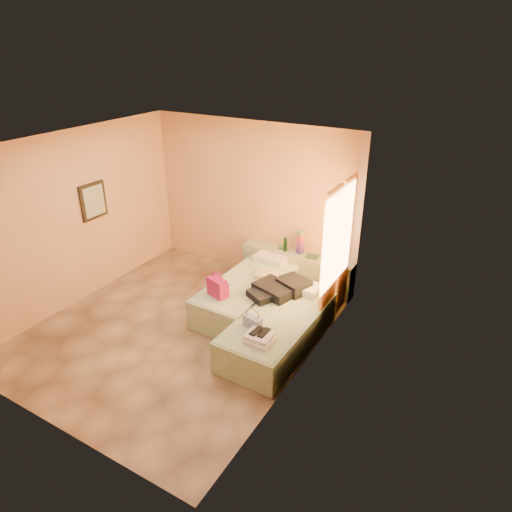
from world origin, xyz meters
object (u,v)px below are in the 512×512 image
(green_book, at_px, (312,257))
(towel_stack, at_px, (260,339))
(bed_left, at_px, (248,294))
(magenta_handbag, at_px, (218,287))
(flower_vase, at_px, (336,254))
(blue_handbag, at_px, (253,322))
(headboard_ledge, at_px, (297,270))
(water_bottle, at_px, (285,245))
(bed_right, at_px, (278,331))

(green_book, relative_size, towel_stack, 0.57)
(bed_left, relative_size, magenta_handbag, 6.26)
(bed_left, distance_m, magenta_handbag, 0.75)
(flower_vase, height_order, magenta_handbag, flower_vase)
(magenta_handbag, height_order, towel_stack, magenta_handbag)
(magenta_handbag, height_order, blue_handbag, magenta_handbag)
(magenta_handbag, relative_size, towel_stack, 0.91)
(headboard_ledge, height_order, water_bottle, water_bottle)
(water_bottle, bearing_deg, towel_stack, -70.64)
(water_bottle, relative_size, magenta_handbag, 0.77)
(bed_left, xyz_separation_m, towel_stack, (0.97, -1.30, 0.30))
(bed_right, bearing_deg, flower_vase, 85.26)
(water_bottle, bearing_deg, bed_right, -65.86)
(water_bottle, bearing_deg, green_book, -0.80)
(green_book, height_order, magenta_handbag, magenta_handbag)
(green_book, bearing_deg, blue_handbag, -95.41)
(green_book, bearing_deg, headboard_ledge, 165.75)
(headboard_ledge, relative_size, towel_stack, 5.86)
(magenta_handbag, xyz_separation_m, blue_handbag, (0.88, -0.46, -0.06))
(bed_right, distance_m, green_book, 1.73)
(bed_right, distance_m, blue_handbag, 0.57)
(green_book, bearing_deg, towel_stack, -89.59)
(headboard_ledge, bearing_deg, bed_left, -109.65)
(towel_stack, bearing_deg, water_bottle, 109.36)
(water_bottle, relative_size, flower_vase, 0.85)
(bed_right, bearing_deg, towel_stack, -83.13)
(bed_left, relative_size, flower_vase, 6.95)
(blue_handbag, xyz_separation_m, towel_stack, (0.24, -0.23, -0.04))
(bed_left, bearing_deg, flower_vase, 45.47)
(bed_left, bearing_deg, water_bottle, 82.41)
(water_bottle, relative_size, green_book, 1.23)
(towel_stack, bearing_deg, bed_left, 126.61)
(magenta_handbag, bearing_deg, towel_stack, -15.24)
(bed_right, xyz_separation_m, magenta_handbag, (-1.05, 0.03, 0.40))
(headboard_ledge, distance_m, bed_right, 1.78)
(green_book, bearing_deg, flower_vase, -1.05)
(bed_right, xyz_separation_m, towel_stack, (0.07, -0.65, 0.30))
(bed_right, relative_size, blue_handbag, 7.35)
(bed_right, bearing_deg, blue_handbag, -111.32)
(bed_left, distance_m, water_bottle, 1.16)
(headboard_ledge, height_order, green_book, green_book)
(green_book, xyz_separation_m, magenta_handbag, (-0.82, -1.63, -0.02))
(headboard_ledge, height_order, bed_left, headboard_ledge)
(water_bottle, distance_m, magenta_handbag, 1.67)
(flower_vase, height_order, towel_stack, flower_vase)
(bed_right, distance_m, magenta_handbag, 1.12)
(bed_left, bearing_deg, headboard_ledge, 71.25)
(magenta_handbag, distance_m, towel_stack, 1.31)
(magenta_handbag, bearing_deg, flower_vase, 70.16)
(bed_right, bearing_deg, green_book, 98.71)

